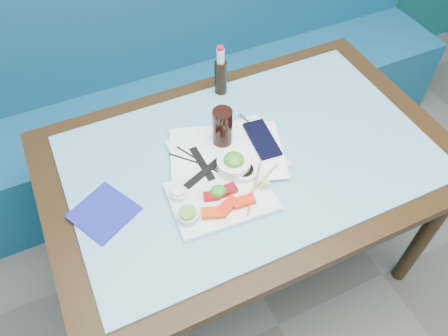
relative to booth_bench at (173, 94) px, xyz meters
name	(u,v)px	position (x,y,z in m)	size (l,w,h in m)	color
booth_bench	(173,94)	(0.00, 0.00, 0.00)	(3.00, 0.56, 1.17)	navy
dining_table	(249,172)	(0.00, -0.84, 0.29)	(1.40, 0.90, 0.75)	black
glass_top	(250,156)	(0.00, -0.84, 0.38)	(1.22, 0.76, 0.01)	#62A6C5
sashimi_plate	(221,197)	(-0.17, -0.96, 0.39)	(0.32, 0.23, 0.02)	white
salmon_left	(214,213)	(-0.22, -1.02, 0.41)	(0.07, 0.04, 0.02)	#E23E09
salmon_mid	(228,206)	(-0.17, -1.01, 0.41)	(0.07, 0.04, 0.02)	red
salmon_right	(243,201)	(-0.12, -1.02, 0.41)	(0.07, 0.03, 0.02)	red
tuna_left	(212,196)	(-0.20, -0.96, 0.41)	(0.05, 0.03, 0.02)	maroon
tuna_right	(228,190)	(-0.14, -0.96, 0.41)	(0.06, 0.03, 0.02)	maroon
seaweed_garnish	(218,191)	(-0.17, -0.95, 0.41)	(0.05, 0.05, 0.03)	#2A891F
ramekin_wasabi	(188,216)	(-0.29, -1.00, 0.41)	(0.06, 0.06, 0.03)	silver
wasabi_fill	(187,212)	(-0.29, -1.00, 0.43)	(0.05, 0.05, 0.01)	#639F33
ramekin_ginger	(179,194)	(-0.29, -0.91, 0.41)	(0.05, 0.05, 0.02)	white
ginger_fill	(178,191)	(-0.29, -0.91, 0.43)	(0.04, 0.04, 0.01)	#F6E4CA
soy_dish	(244,171)	(-0.06, -0.91, 0.41)	(0.09, 0.09, 0.02)	white
soy_fill	(244,169)	(-0.06, -0.91, 0.42)	(0.06, 0.06, 0.01)	black
lemon_wedge	(267,183)	(-0.02, -0.99, 0.42)	(0.04, 0.04, 0.03)	#E3DD6B
chopstick_sleeve	(203,173)	(-0.18, -0.86, 0.40)	(0.16, 0.02, 0.00)	black
wooden_chopstick_a	(255,186)	(-0.06, -0.98, 0.40)	(0.01, 0.01, 0.22)	tan
wooden_chopstick_b	(257,185)	(-0.05, -0.98, 0.40)	(0.01, 0.01, 0.22)	tan
serving_tray	(227,154)	(-0.07, -0.81, 0.39)	(0.35, 0.27, 0.01)	silver
paper_placemat	(227,153)	(-0.07, -0.81, 0.40)	(0.38, 0.27, 0.00)	white
seaweed_bowl	(234,165)	(-0.08, -0.88, 0.42)	(0.11, 0.11, 0.04)	white
seaweed_salad	(234,160)	(-0.08, -0.88, 0.45)	(0.07, 0.07, 0.03)	#3C9121
cola_glass	(222,127)	(-0.06, -0.75, 0.47)	(0.07, 0.07, 0.14)	black
navy_pouch	(262,139)	(0.06, -0.81, 0.40)	(0.08, 0.18, 0.01)	black
fork	(247,121)	(0.05, -0.70, 0.40)	(0.01, 0.01, 0.08)	silver
black_chopstick_a	(201,164)	(-0.17, -0.82, 0.40)	(0.01, 0.01, 0.23)	black
black_chopstick_b	(203,163)	(-0.17, -0.82, 0.40)	(0.01, 0.01, 0.23)	black
tray_sleeve	(202,164)	(-0.17, -0.82, 0.40)	(0.03, 0.16, 0.00)	black
cola_bottle_body	(221,77)	(0.05, -0.50, 0.45)	(0.05, 0.05, 0.14)	black
cola_bottle_neck	(221,56)	(0.05, -0.50, 0.55)	(0.03, 0.03, 0.06)	silver
cola_bottle_cap	(220,48)	(0.05, -0.50, 0.58)	(0.02, 0.02, 0.01)	red
blue_napkin	(104,212)	(-0.52, -0.86, 0.39)	(0.17, 0.17, 0.01)	navy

